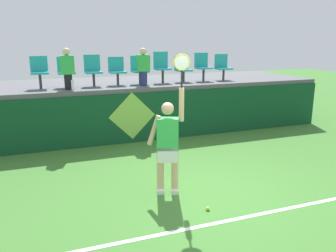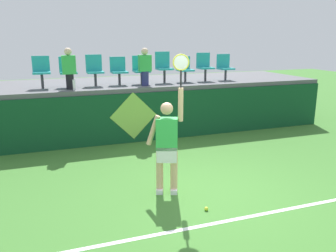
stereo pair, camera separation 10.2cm
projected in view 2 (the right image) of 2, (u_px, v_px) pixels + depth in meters
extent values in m
plane|color=#3D752D|center=(210.00, 195.00, 6.29)|extent=(40.00, 40.00, 0.00)
cube|color=#0F4223|center=(151.00, 116.00, 9.51)|extent=(11.12, 0.20, 1.34)
cube|color=#56565B|center=(137.00, 83.00, 10.65)|extent=(11.12, 3.01, 0.12)
cube|color=white|center=(237.00, 219.00, 5.45)|extent=(10.01, 0.08, 0.01)
cube|color=white|center=(160.00, 190.00, 6.40)|extent=(0.21, 0.29, 0.08)
cube|color=white|center=(174.00, 190.00, 6.39)|extent=(0.21, 0.29, 0.08)
cylinder|color=#DBAD84|center=(160.00, 171.00, 6.30)|extent=(0.13, 0.13, 0.83)
cylinder|color=#DBAD84|center=(174.00, 171.00, 6.30)|extent=(0.13, 0.13, 0.83)
cube|color=white|center=(167.00, 154.00, 6.22)|extent=(0.42, 0.33, 0.28)
cube|color=green|center=(167.00, 134.00, 6.13)|extent=(0.43, 0.34, 0.57)
sphere|color=#DBAD84|center=(167.00, 109.00, 6.01)|extent=(0.22, 0.22, 0.22)
cylinder|color=#DBAD84|center=(153.00, 130.00, 6.12)|extent=(0.27, 0.18, 0.55)
cylinder|color=#DBAD84|center=(181.00, 105.00, 5.99)|extent=(0.09, 0.09, 0.58)
cylinder|color=black|center=(181.00, 79.00, 5.88)|extent=(0.03, 0.03, 0.30)
torus|color=gold|center=(181.00, 62.00, 5.81)|extent=(0.27, 0.12, 0.28)
ellipsoid|color=silver|center=(181.00, 62.00, 5.81)|extent=(0.23, 0.10, 0.24)
sphere|color=#D1E533|center=(206.00, 209.00, 5.71)|extent=(0.07, 0.07, 0.07)
cylinder|color=white|center=(74.00, 85.00, 8.79)|extent=(0.07, 0.07, 0.27)
cylinder|color=#38383D|center=(42.00, 81.00, 9.07)|extent=(0.07, 0.07, 0.38)
cube|color=teal|center=(42.00, 73.00, 9.02)|extent=(0.44, 0.42, 0.05)
cube|color=teal|center=(41.00, 64.00, 9.14)|extent=(0.44, 0.04, 0.40)
cylinder|color=#38383D|center=(69.00, 81.00, 9.29)|extent=(0.07, 0.07, 0.36)
cube|color=teal|center=(68.00, 73.00, 9.24)|extent=(0.44, 0.42, 0.05)
cube|color=teal|center=(67.00, 64.00, 9.36)|extent=(0.44, 0.04, 0.39)
cylinder|color=#38383D|center=(96.00, 80.00, 9.52)|extent=(0.07, 0.07, 0.35)
cube|color=teal|center=(95.00, 72.00, 9.47)|extent=(0.44, 0.42, 0.05)
cube|color=teal|center=(94.00, 63.00, 9.59)|extent=(0.44, 0.04, 0.44)
cylinder|color=#38383D|center=(119.00, 79.00, 9.74)|extent=(0.07, 0.07, 0.33)
cube|color=teal|center=(119.00, 72.00, 9.69)|extent=(0.44, 0.42, 0.05)
cube|color=teal|center=(118.00, 64.00, 9.81)|extent=(0.44, 0.04, 0.39)
cylinder|color=#38383D|center=(142.00, 78.00, 9.95)|extent=(0.07, 0.07, 0.34)
cube|color=teal|center=(142.00, 71.00, 9.90)|extent=(0.44, 0.42, 0.05)
cube|color=teal|center=(140.00, 63.00, 10.02)|extent=(0.44, 0.04, 0.41)
cylinder|color=#38383D|center=(164.00, 76.00, 10.17)|extent=(0.07, 0.07, 0.38)
cube|color=teal|center=(164.00, 69.00, 10.12)|extent=(0.44, 0.42, 0.05)
cube|color=teal|center=(162.00, 60.00, 10.23)|extent=(0.44, 0.04, 0.46)
cylinder|color=#38383D|center=(185.00, 77.00, 10.39)|extent=(0.07, 0.07, 0.33)
cube|color=teal|center=(185.00, 70.00, 10.35)|extent=(0.44, 0.42, 0.05)
cube|color=teal|center=(183.00, 63.00, 10.47)|extent=(0.44, 0.04, 0.37)
cylinder|color=#38383D|center=(205.00, 75.00, 10.60)|extent=(0.07, 0.07, 0.37)
cube|color=teal|center=(206.00, 68.00, 10.55)|extent=(0.44, 0.42, 0.05)
cube|color=teal|center=(203.00, 60.00, 10.66)|extent=(0.44, 0.04, 0.42)
cylinder|color=#38383D|center=(226.00, 75.00, 10.83)|extent=(0.07, 0.07, 0.33)
cube|color=teal|center=(226.00, 69.00, 10.79)|extent=(0.44, 0.42, 0.05)
cube|color=teal|center=(223.00, 61.00, 10.90)|extent=(0.44, 0.04, 0.41)
cylinder|color=black|center=(70.00, 82.00, 8.96)|extent=(0.20, 0.20, 0.39)
cube|color=green|center=(69.00, 65.00, 8.86)|extent=(0.34, 0.20, 0.47)
sphere|color=beige|center=(68.00, 52.00, 8.78)|extent=(0.19, 0.19, 0.19)
cylinder|color=navy|center=(145.00, 78.00, 9.63)|extent=(0.20, 0.20, 0.40)
cube|color=green|center=(145.00, 63.00, 9.52)|extent=(0.34, 0.20, 0.44)
sphere|color=beige|center=(145.00, 51.00, 9.44)|extent=(0.19, 0.19, 0.19)
cube|color=#0F4223|center=(134.00, 142.00, 9.41)|extent=(0.90, 0.01, 0.00)
plane|color=#8CC64C|center=(134.00, 116.00, 9.23)|extent=(1.27, 0.00, 1.27)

